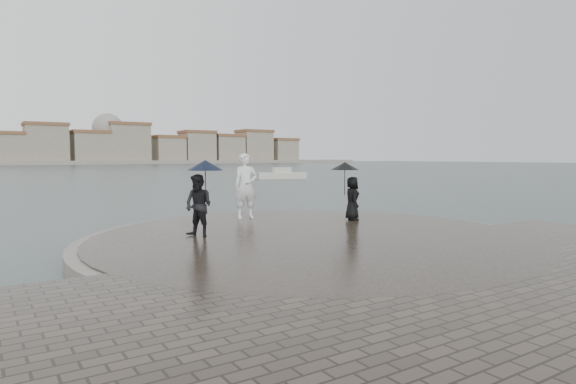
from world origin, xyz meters
TOP-DOWN VIEW (x-y plane):
  - ground at (0.00, 0.00)m, footprint 400.00×400.00m
  - kerb_ring at (0.00, 3.50)m, footprint 12.50×12.50m
  - quay_tip at (0.00, 3.50)m, footprint 11.90×11.90m
  - statue at (0.09, 7.61)m, footprint 0.91×0.70m
  - visitor_left at (-2.70, 4.95)m, footprint 1.21×1.10m
  - visitor_right at (2.77, 5.26)m, footprint 1.10×1.01m
  - boats at (4.81, 33.09)m, footprint 38.67×15.34m

SIDE VIEW (x-z plane):
  - ground at x=0.00m, z-range 0.00..0.00m
  - kerb_ring at x=0.00m, z-range 0.00..0.32m
  - quay_tip at x=0.00m, z-range 0.00..0.36m
  - boats at x=4.81m, z-range -0.37..1.13m
  - visitor_left at x=-2.70m, z-range 0.43..2.47m
  - visitor_right at x=2.77m, z-range 0.48..2.43m
  - statue at x=0.09m, z-range 0.36..2.61m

